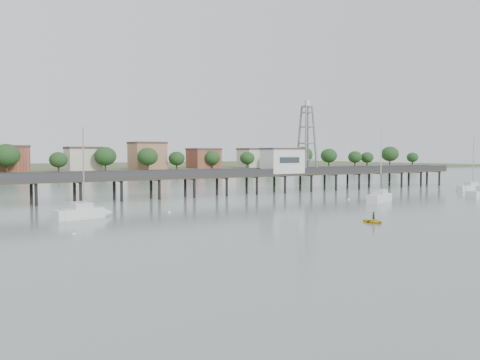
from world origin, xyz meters
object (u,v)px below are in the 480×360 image
object	(u,v)px
yellow_dinghy	(373,223)
pier	(173,177)
lattice_tower	(307,140)
sailboat_e	(475,188)
sailboat_b	(89,213)
sailboat_c	(382,197)

from	to	relation	value
yellow_dinghy	pier	bearing A→B (deg)	102.39
lattice_tower	sailboat_e	bearing A→B (deg)	-31.14
pier	sailboat_b	bearing A→B (deg)	-134.91
lattice_tower	yellow_dinghy	bearing A→B (deg)	-120.26
sailboat_c	yellow_dinghy	xyz separation A→B (m)	(-22.54, -19.74, -0.64)
sailboat_e	sailboat_c	world-z (taller)	sailboat_c
sailboat_c	sailboat_b	size ratio (longest dim) A/B	1.08
pier	sailboat_b	size ratio (longest dim) A/B	12.30
sailboat_e	sailboat_b	size ratio (longest dim) A/B	1.01
sailboat_b	yellow_dinghy	distance (m)	35.52
sailboat_c	sailboat_b	distance (m)	49.87
pier	yellow_dinghy	size ratio (longest dim) A/B	50.50
sailboat_b	yellow_dinghy	size ratio (longest dim) A/B	4.11
lattice_tower	sailboat_b	xyz separation A→B (m)	(-53.29, -21.86, -10.45)
sailboat_c	yellow_dinghy	bearing A→B (deg)	-162.76
lattice_tower	sailboat_e	size ratio (longest dim) A/B	1.25
lattice_tower	sailboat_e	distance (m)	38.08
pier	yellow_dinghy	bearing A→B (deg)	-83.04
yellow_dinghy	sailboat_b	bearing A→B (deg)	145.52
lattice_tower	sailboat_c	xyz separation A→B (m)	(-3.51, -24.91, -10.46)
pier	yellow_dinghy	world-z (taller)	pier
sailboat_b	sailboat_c	bearing A→B (deg)	-17.05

